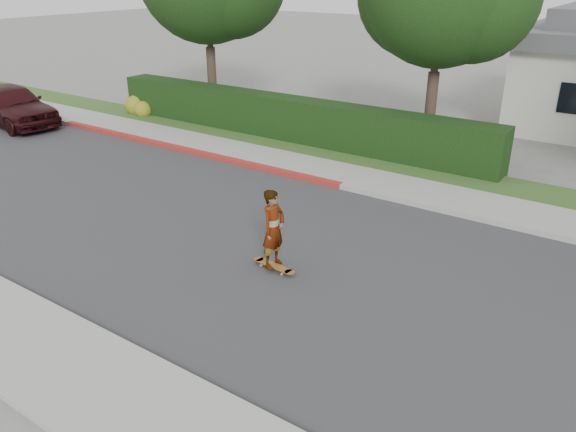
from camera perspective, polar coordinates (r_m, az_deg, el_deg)
ground at (r=12.95m, az=-7.44°, el=-1.72°), size 120.00×120.00×0.00m
road at (r=12.95m, az=-7.44°, el=-1.70°), size 60.00×8.00×0.01m
curb_near at (r=10.64m, az=-22.35°, el=-9.15°), size 60.00×0.20×0.15m
sidewalk_near at (r=10.30m, az=-26.48°, el=-11.24°), size 60.00×1.60×0.12m
curb_far at (r=15.94m, az=2.31°, el=3.78°), size 60.00×0.20×0.15m
curb_red_section at (r=18.93m, az=-10.67°, el=6.67°), size 12.00×0.21×0.15m
sidewalk_far at (r=16.67m, az=3.97°, el=4.60°), size 60.00×1.60×0.12m
planting_strip at (r=18.01m, az=6.59°, el=5.94°), size 60.00×1.60×0.10m
hedge at (r=19.80m, az=-0.23°, el=9.87°), size 15.00×1.00×1.50m
flowering_shrub at (r=24.17m, az=-14.93°, el=10.65°), size 1.40×1.00×0.90m
skateboard at (r=11.29m, az=-1.44°, el=-5.08°), size 1.05×0.30×0.10m
skateboarder at (r=10.91m, az=-1.49°, el=-1.31°), size 0.39×0.59×1.61m
car_maroon at (r=24.15m, az=-26.23°, el=10.10°), size 4.78×2.38×1.57m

